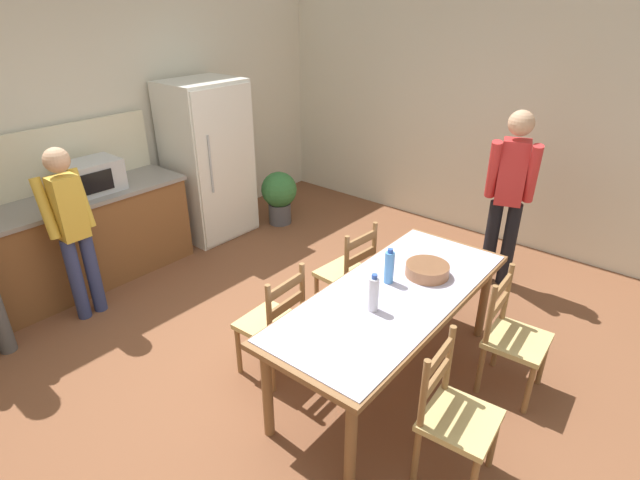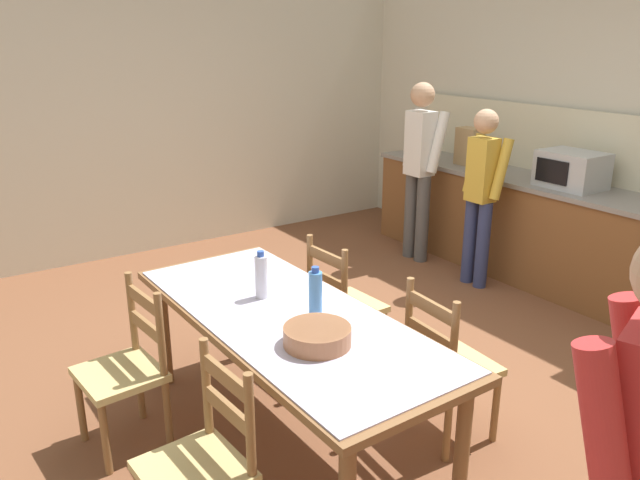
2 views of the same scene
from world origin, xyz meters
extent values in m
plane|color=brown|center=(0.00, 0.00, 0.00)|extent=(8.32, 8.32, 0.00)
cube|color=beige|center=(0.00, 2.66, 1.45)|extent=(6.52, 0.12, 2.90)
cube|color=beige|center=(-3.26, 0.00, 1.45)|extent=(0.12, 5.20, 2.90)
cube|color=brown|center=(-0.84, 2.23, 0.44)|extent=(2.91, 0.62, 0.88)
cube|color=gray|center=(-0.84, 2.23, 0.90)|extent=(2.95, 0.66, 0.04)
cube|color=#B7BCC1|center=(-1.49, 2.23, 0.90)|extent=(0.52, 0.38, 0.02)
cube|color=beige|center=(-0.84, 2.54, 1.22)|extent=(2.91, 0.03, 0.60)
cube|color=#B2B7BC|center=(-0.20, 2.21, 1.07)|extent=(0.50, 0.38, 0.30)
cube|color=black|center=(-0.25, 2.01, 1.07)|extent=(0.30, 0.01, 0.19)
cube|color=tan|center=(-1.34, 2.20, 1.10)|extent=(0.24, 0.16, 0.36)
cylinder|color=brown|center=(-0.62, -1.20, 0.36)|extent=(0.07, 0.07, 0.71)
cylinder|color=brown|center=(-0.64, -0.55, 0.36)|extent=(0.07, 0.07, 0.71)
cylinder|color=brown|center=(1.25, -0.51, 0.36)|extent=(0.07, 0.07, 0.71)
cube|color=brown|center=(0.32, -0.86, 0.73)|extent=(2.11, 0.90, 0.04)
cube|color=#B7B2CC|center=(0.32, -0.86, 0.75)|extent=(2.03, 0.86, 0.01)
cylinder|color=silver|center=(0.05, -0.86, 0.88)|extent=(0.07, 0.07, 0.24)
cylinder|color=#2D51B2|center=(0.05, -0.86, 1.01)|extent=(0.04, 0.04, 0.03)
cylinder|color=#4C8ED6|center=(0.42, -0.75, 0.88)|extent=(0.07, 0.07, 0.24)
cylinder|color=#2D51B2|center=(0.42, -0.75, 1.01)|extent=(0.04, 0.04, 0.03)
cylinder|color=#9E6642|center=(0.68, -0.91, 0.80)|extent=(0.32, 0.32, 0.09)
cylinder|color=#9E6642|center=(0.68, -0.91, 0.84)|extent=(0.31, 0.31, 0.02)
cylinder|color=olive|center=(0.00, 0.07, 0.21)|extent=(0.04, 0.04, 0.41)
cylinder|color=olive|center=(-0.36, 0.05, 0.21)|extent=(0.04, 0.04, 0.41)
cylinder|color=olive|center=(0.02, -0.27, 0.21)|extent=(0.04, 0.04, 0.41)
cylinder|color=olive|center=(-0.34, -0.29, 0.21)|extent=(0.04, 0.04, 0.41)
cube|color=tan|center=(-0.17, -0.11, 0.43)|extent=(0.44, 0.42, 0.04)
cylinder|color=olive|center=(0.02, -0.27, 0.68)|extent=(0.04, 0.04, 0.46)
cylinder|color=olive|center=(-0.34, -0.29, 0.68)|extent=(0.04, 0.04, 0.46)
cube|color=olive|center=(-0.16, -0.28, 0.81)|extent=(0.36, 0.04, 0.07)
cube|color=olive|center=(-0.16, -0.28, 0.66)|extent=(0.36, 0.04, 0.07)
cylinder|color=olive|center=(0.96, 0.07, 0.21)|extent=(0.04, 0.04, 0.41)
cylinder|color=olive|center=(0.60, 0.09, 0.21)|extent=(0.04, 0.04, 0.41)
cylinder|color=olive|center=(0.94, -0.27, 0.21)|extent=(0.04, 0.04, 0.41)
cylinder|color=olive|center=(0.58, -0.25, 0.21)|extent=(0.04, 0.04, 0.41)
cube|color=tan|center=(0.77, -0.09, 0.43)|extent=(0.44, 0.43, 0.04)
cylinder|color=olive|center=(0.94, -0.27, 0.68)|extent=(0.04, 0.04, 0.46)
cylinder|color=olive|center=(0.58, -0.25, 0.68)|extent=(0.04, 0.04, 0.46)
cube|color=olive|center=(0.76, -0.26, 0.81)|extent=(0.36, 0.05, 0.07)
cube|color=olive|center=(0.76, -0.26, 0.66)|extent=(0.36, 0.05, 0.07)
cylinder|color=olive|center=(-0.30, -1.81, 0.21)|extent=(0.04, 0.04, 0.41)
cylinder|color=olive|center=(0.06, -1.78, 0.21)|extent=(0.04, 0.04, 0.41)
cylinder|color=olive|center=(-0.33, -1.47, 0.21)|extent=(0.04, 0.04, 0.41)
cylinder|color=olive|center=(0.02, -1.44, 0.21)|extent=(0.04, 0.04, 0.41)
cube|color=tan|center=(-0.14, -1.62, 0.43)|extent=(0.45, 0.44, 0.04)
cylinder|color=olive|center=(-0.33, -1.47, 0.68)|extent=(0.04, 0.04, 0.46)
cylinder|color=olive|center=(0.02, -1.44, 0.68)|extent=(0.04, 0.04, 0.46)
cube|color=olive|center=(-0.15, -1.46, 0.81)|extent=(0.36, 0.06, 0.07)
cube|color=olive|center=(-0.15, -1.46, 0.66)|extent=(0.36, 0.06, 0.07)
cylinder|color=olive|center=(0.61, -1.45, 0.21)|extent=(0.04, 0.04, 0.41)
cube|color=tan|center=(0.80, -1.60, 0.43)|extent=(0.45, 0.43, 0.04)
cylinder|color=olive|center=(0.61, -1.45, 0.68)|extent=(0.04, 0.04, 0.46)
cylinder|color=olive|center=(0.97, -1.42, 0.68)|extent=(0.04, 0.04, 0.46)
cube|color=olive|center=(0.79, -1.43, 0.81)|extent=(0.36, 0.05, 0.07)
cube|color=olive|center=(0.79, -1.43, 0.66)|extent=(0.36, 0.05, 0.07)
cylinder|color=#4C4C4C|center=(-1.58, 1.70, 0.43)|extent=(0.13, 0.13, 0.85)
cylinder|color=#4C4C4C|center=(-1.41, 1.70, 0.43)|extent=(0.13, 0.13, 0.85)
cube|color=white|center=(-1.49, 1.70, 1.15)|extent=(0.24, 0.20, 0.60)
sphere|color=tan|center=(-1.49, 1.70, 1.60)|extent=(0.23, 0.23, 0.23)
cylinder|color=white|center=(-1.66, 1.77, 1.18)|extent=(0.10, 0.23, 0.57)
cylinder|color=white|center=(-1.32, 1.77, 1.18)|extent=(0.10, 0.23, 0.57)
cylinder|color=navy|center=(-0.77, 1.68, 0.38)|extent=(0.12, 0.12, 0.77)
cylinder|color=navy|center=(-0.62, 1.68, 0.38)|extent=(0.12, 0.12, 0.77)
cube|color=gold|center=(-0.69, 1.68, 1.04)|extent=(0.22, 0.18, 0.55)
sphere|color=tan|center=(-0.69, 1.68, 1.45)|extent=(0.21, 0.21, 0.21)
cylinder|color=gold|center=(-0.84, 1.74, 1.07)|extent=(0.09, 0.21, 0.52)
cylinder|color=gold|center=(-0.54, 1.74, 1.07)|extent=(0.09, 0.21, 0.52)
cylinder|color=red|center=(2.20, -1.09, 1.18)|extent=(0.25, 0.17, 0.58)
cylinder|color=red|center=(2.09, -0.77, 1.18)|extent=(0.25, 0.17, 0.58)
camera|label=1|loc=(-2.27, -2.36, 2.63)|focal=28.00mm
camera|label=2|loc=(2.86, -2.36, 2.14)|focal=35.00mm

